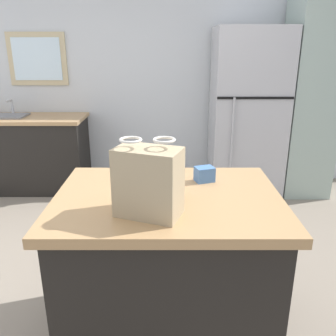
# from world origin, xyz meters

# --- Properties ---
(ground) EXTENTS (6.41, 6.41, 0.00)m
(ground) POSITION_xyz_m (0.00, 0.00, 0.00)
(ground) COLOR gray
(back_wall) EXTENTS (5.34, 0.13, 2.63)m
(back_wall) POSITION_xyz_m (-0.02, 2.28, 1.32)
(back_wall) COLOR silver
(back_wall) RESTS_ON ground
(kitchen_island) EXTENTS (1.20, 0.90, 0.91)m
(kitchen_island) POSITION_xyz_m (0.09, -0.39, 0.46)
(kitchen_island) COLOR black
(kitchen_island) RESTS_ON ground
(refrigerator) EXTENTS (0.80, 0.69, 1.85)m
(refrigerator) POSITION_xyz_m (0.99, 1.87, 0.93)
(refrigerator) COLOR #B7B7BC
(refrigerator) RESTS_ON ground
(tall_cabinet) EXTENTS (0.52, 0.62, 2.15)m
(tall_cabinet) POSITION_xyz_m (1.67, 1.87, 1.08)
(tall_cabinet) COLOR #9EB2A8
(tall_cabinet) RESTS_ON ground
(sink_counter) EXTENTS (1.34, 0.61, 1.07)m
(sink_counter) POSITION_xyz_m (-1.56, 1.92, 0.45)
(sink_counter) COLOR black
(sink_counter) RESTS_ON ground
(shopping_bag) EXTENTS (0.34, 0.27, 0.37)m
(shopping_bag) POSITION_xyz_m (-0.00, -0.62, 1.07)
(shopping_bag) COLOR tan
(shopping_bag) RESTS_ON kitchen_island
(small_box) EXTENTS (0.13, 0.11, 0.09)m
(small_box) POSITION_xyz_m (0.30, -0.18, 0.95)
(small_box) COLOR #4775B7
(small_box) RESTS_ON kitchen_island
(bottle) EXTENTS (0.05, 0.05, 0.24)m
(bottle) POSITION_xyz_m (0.14, -0.42, 1.02)
(bottle) COLOR #C66633
(bottle) RESTS_ON kitchen_island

